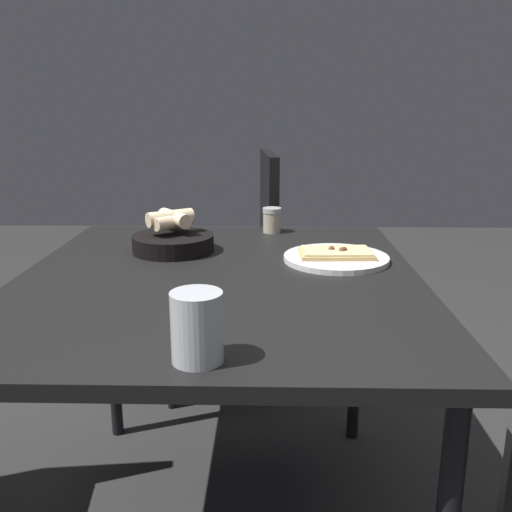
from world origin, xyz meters
The scene contains 6 objects.
dining_table centered at (0.00, 0.00, 0.68)m, with size 0.95×1.09×0.74m.
pizza_plate centered at (-0.29, -0.13, 0.75)m, with size 0.27×0.27×0.04m.
bread_basket centered at (0.15, -0.22, 0.78)m, with size 0.22×0.22×0.11m.
beer_glass centered at (-0.01, 0.46, 0.79)m, with size 0.08×0.08×0.11m.
pepper_shaker centered at (-0.13, -0.47, 0.78)m, with size 0.06×0.06×0.08m.
chair_spare centered at (-0.01, -0.88, 0.53)m, with size 0.48×0.48×0.96m.
Camera 1 is at (-0.12, 1.27, 1.13)m, focal length 39.40 mm.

